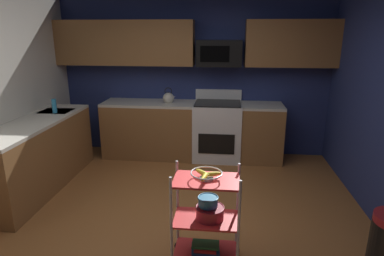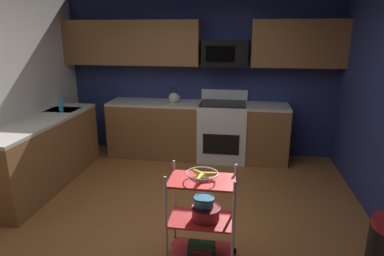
{
  "view_description": "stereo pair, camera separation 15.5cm",
  "coord_description": "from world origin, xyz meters",
  "px_view_note": "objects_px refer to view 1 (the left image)",
  "views": [
    {
      "loc": [
        0.57,
        -3.09,
        2.03
      ],
      "look_at": [
        0.21,
        0.24,
        1.05
      ],
      "focal_mm": 31.02,
      "sensor_mm": 36.0,
      "label": 1
    },
    {
      "loc": [
        0.72,
        -3.07,
        2.03
      ],
      "look_at": [
        0.21,
        0.24,
        1.05
      ],
      "focal_mm": 31.02,
      "sensor_mm": 36.0,
      "label": 2
    }
  ],
  "objects_px": {
    "kettle": "(168,98)",
    "microwave": "(219,53)",
    "rolling_cart": "(206,219)",
    "book_stack": "(206,247)",
    "fruit_bowl": "(206,174)",
    "mixing_bowl_large": "(210,212)",
    "mixing_bowl_small": "(208,201)",
    "oven_range": "(217,130)",
    "dish_soap_bottle": "(54,106)"
  },
  "relations": [
    {
      "from": "dish_soap_bottle",
      "to": "microwave",
      "type": "bearing_deg",
      "value": 23.31
    },
    {
      "from": "fruit_bowl",
      "to": "mixing_bowl_small",
      "type": "distance_m",
      "value": 0.26
    },
    {
      "from": "oven_range",
      "to": "fruit_bowl",
      "type": "distance_m",
      "value": 2.67
    },
    {
      "from": "mixing_bowl_small",
      "to": "dish_soap_bottle",
      "type": "xyz_separation_m",
      "value": [
        -2.28,
        1.75,
        0.4
      ]
    },
    {
      "from": "mixing_bowl_small",
      "to": "book_stack",
      "type": "height_order",
      "value": "mixing_bowl_small"
    },
    {
      "from": "oven_range",
      "to": "mixing_bowl_large",
      "type": "relative_size",
      "value": 4.37
    },
    {
      "from": "book_stack",
      "to": "dish_soap_bottle",
      "type": "bearing_deg",
      "value": 142.08
    },
    {
      "from": "microwave",
      "to": "dish_soap_bottle",
      "type": "xyz_separation_m",
      "value": [
        -2.27,
        -0.98,
        -0.68
      ]
    },
    {
      "from": "mixing_bowl_large",
      "to": "mixing_bowl_small",
      "type": "height_order",
      "value": "mixing_bowl_small"
    },
    {
      "from": "oven_range",
      "to": "book_stack",
      "type": "xyz_separation_m",
      "value": [
        -0.01,
        -2.64,
        -0.32
      ]
    },
    {
      "from": "kettle",
      "to": "dish_soap_bottle",
      "type": "relative_size",
      "value": 1.32
    },
    {
      "from": "book_stack",
      "to": "kettle",
      "type": "distance_m",
      "value": 2.87
    },
    {
      "from": "rolling_cart",
      "to": "book_stack",
      "type": "distance_m",
      "value": 0.29
    },
    {
      "from": "rolling_cart",
      "to": "oven_range",
      "type": "bearing_deg",
      "value": 89.87
    },
    {
      "from": "oven_range",
      "to": "rolling_cart",
      "type": "xyz_separation_m",
      "value": [
        -0.01,
        -2.64,
        -0.03
      ]
    },
    {
      "from": "kettle",
      "to": "oven_range",
      "type": "bearing_deg",
      "value": 0.28
    },
    {
      "from": "microwave",
      "to": "kettle",
      "type": "distance_m",
      "value": 1.07
    },
    {
      "from": "fruit_bowl",
      "to": "mixing_bowl_small",
      "type": "bearing_deg",
      "value": 49.93
    },
    {
      "from": "fruit_bowl",
      "to": "book_stack",
      "type": "distance_m",
      "value": 0.71
    },
    {
      "from": "rolling_cart",
      "to": "microwave",
      "type": "bearing_deg",
      "value": 89.88
    },
    {
      "from": "book_stack",
      "to": "dish_soap_bottle",
      "type": "xyz_separation_m",
      "value": [
        -2.26,
        1.76,
        0.86
      ]
    },
    {
      "from": "microwave",
      "to": "kettle",
      "type": "height_order",
      "value": "microwave"
    },
    {
      "from": "rolling_cart",
      "to": "mixing_bowl_large",
      "type": "height_order",
      "value": "rolling_cart"
    },
    {
      "from": "microwave",
      "to": "mixing_bowl_small",
      "type": "xyz_separation_m",
      "value": [
        0.01,
        -2.72,
        -1.08
      ]
    },
    {
      "from": "fruit_bowl",
      "to": "mixing_bowl_large",
      "type": "xyz_separation_m",
      "value": [
        0.03,
        0.0,
        -0.36
      ]
    },
    {
      "from": "oven_range",
      "to": "rolling_cart",
      "type": "relative_size",
      "value": 1.2
    },
    {
      "from": "mixing_bowl_large",
      "to": "kettle",
      "type": "distance_m",
      "value": 2.8
    },
    {
      "from": "mixing_bowl_large",
      "to": "kettle",
      "type": "height_order",
      "value": "kettle"
    },
    {
      "from": "rolling_cart",
      "to": "book_stack",
      "type": "bearing_deg",
      "value": 0.0
    },
    {
      "from": "mixing_bowl_small",
      "to": "kettle",
      "type": "height_order",
      "value": "kettle"
    },
    {
      "from": "microwave",
      "to": "fruit_bowl",
      "type": "relative_size",
      "value": 2.57
    },
    {
      "from": "mixing_bowl_small",
      "to": "book_stack",
      "type": "relative_size",
      "value": 0.69
    },
    {
      "from": "fruit_bowl",
      "to": "kettle",
      "type": "xyz_separation_m",
      "value": [
        -0.79,
        2.63,
        0.12
      ]
    },
    {
      "from": "kettle",
      "to": "microwave",
      "type": "bearing_deg",
      "value": 7.77
    },
    {
      "from": "microwave",
      "to": "book_stack",
      "type": "bearing_deg",
      "value": -90.12
    },
    {
      "from": "book_stack",
      "to": "kettle",
      "type": "bearing_deg",
      "value": 106.7
    },
    {
      "from": "microwave",
      "to": "mixing_bowl_small",
      "type": "bearing_deg",
      "value": -89.8
    },
    {
      "from": "fruit_bowl",
      "to": "rolling_cart",
      "type": "bearing_deg",
      "value": 0.0
    },
    {
      "from": "kettle",
      "to": "dish_soap_bottle",
      "type": "bearing_deg",
      "value": -149.46
    },
    {
      "from": "mixing_bowl_large",
      "to": "book_stack",
      "type": "relative_size",
      "value": 0.95
    },
    {
      "from": "oven_range",
      "to": "kettle",
      "type": "xyz_separation_m",
      "value": [
        -0.8,
        -0.0,
        0.52
      ]
    },
    {
      "from": "microwave",
      "to": "kettle",
      "type": "bearing_deg",
      "value": -172.23
    },
    {
      "from": "fruit_bowl",
      "to": "kettle",
      "type": "height_order",
      "value": "kettle"
    },
    {
      "from": "microwave",
      "to": "dish_soap_bottle",
      "type": "bearing_deg",
      "value": -156.69
    },
    {
      "from": "microwave",
      "to": "dish_soap_bottle",
      "type": "relative_size",
      "value": 3.5
    },
    {
      "from": "mixing_bowl_small",
      "to": "dish_soap_bottle",
      "type": "bearing_deg",
      "value": 142.55
    },
    {
      "from": "oven_range",
      "to": "rolling_cart",
      "type": "bearing_deg",
      "value": -90.13
    },
    {
      "from": "fruit_bowl",
      "to": "mixing_bowl_small",
      "type": "xyz_separation_m",
      "value": [
        0.02,
        0.02,
        -0.26
      ]
    },
    {
      "from": "oven_range",
      "to": "book_stack",
      "type": "distance_m",
      "value": 2.66
    },
    {
      "from": "oven_range",
      "to": "mixing_bowl_small",
      "type": "relative_size",
      "value": 6.04
    }
  ]
}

